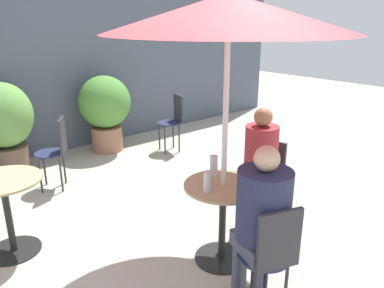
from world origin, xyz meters
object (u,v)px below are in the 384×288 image
at_px(bistro_chair_1, 266,176).
at_px(umbrella, 228,14).
at_px(beer_glass_1, 246,179).
at_px(cafe_table_far, 6,204).
at_px(potted_plant_1, 105,107).
at_px(potted_plant_0, 4,122).
at_px(seated_person_1, 260,160).
at_px(seated_person_0, 262,216).
at_px(beer_glass_0, 207,182).
at_px(bistro_chair_2, 57,147).
at_px(bistro_chair_0, 271,252).
at_px(bistro_chair_4, 174,117).
at_px(beer_glass_2, 214,166).
at_px(cafe_table_near, 223,209).

height_order(bistro_chair_1, umbrella, umbrella).
relative_size(bistro_chair_1, beer_glass_1, 5.42).
xyz_separation_m(cafe_table_far, potted_plant_1, (1.99, 1.92, 0.22)).
bearing_deg(bistro_chair_1, beer_glass_1, -75.42).
bearing_deg(potted_plant_0, cafe_table_far, -105.29).
height_order(seated_person_1, beer_glass_1, seated_person_1).
distance_m(cafe_table_far, seated_person_0, 2.21).
height_order(bistro_chair_1, beer_glass_1, bistro_chair_1).
relative_size(beer_glass_0, potted_plant_0, 0.13).
relative_size(bistro_chair_2, umbrella, 0.41).
relative_size(bistro_chair_0, bistro_chair_2, 1.00).
height_order(cafe_table_far, bistro_chair_2, bistro_chair_2).
distance_m(beer_glass_1, umbrella, 1.26).
height_order(bistro_chair_0, potted_plant_1, potted_plant_1).
xyz_separation_m(bistro_chair_4, beer_glass_2, (-1.38, -2.35, 0.27)).
relative_size(cafe_table_near, seated_person_0, 0.57).
xyz_separation_m(cafe_table_near, bistro_chair_4, (1.43, 2.53, 0.06)).
relative_size(beer_glass_1, beer_glass_2, 0.87).
bearing_deg(bistro_chair_4, cafe_table_far, -51.35).
distance_m(seated_person_1, potted_plant_0, 3.47).
distance_m(potted_plant_0, potted_plant_1, 1.45).
height_order(bistro_chair_1, bistro_chair_4, same).
bearing_deg(bistro_chair_0, beer_glass_2, -89.61).
bearing_deg(potted_plant_0, bistro_chair_1, -63.83).
height_order(cafe_table_near, beer_glass_1, beer_glass_1).
distance_m(bistro_chair_2, bistro_chair_4, 1.94).
relative_size(cafe_table_near, bistro_chair_0, 0.80).
xyz_separation_m(cafe_table_far, beer_glass_0, (1.17, -1.31, 0.31)).
bearing_deg(cafe_table_far, cafe_table_near, -43.63).
relative_size(potted_plant_1, umbrella, 0.54).
relative_size(bistro_chair_2, seated_person_1, 0.71).
relative_size(cafe_table_near, cafe_table_far, 1.00).
bearing_deg(cafe_table_far, potted_plant_1, 44.07).
bearing_deg(bistro_chair_1, seated_person_0, -63.47).
relative_size(bistro_chair_1, seated_person_1, 0.71).
xyz_separation_m(beer_glass_2, umbrella, (-0.06, -0.18, 1.23)).
distance_m(bistro_chair_2, seated_person_0, 2.92).
bearing_deg(beer_glass_1, cafe_table_far, 134.95).
bearing_deg(beer_glass_1, seated_person_0, -126.01).
xyz_separation_m(seated_person_0, seated_person_1, (0.79, 0.68, 0.01)).
xyz_separation_m(seated_person_0, umbrella, (0.20, 0.56, 1.30)).
distance_m(cafe_table_near, seated_person_1, 0.66).
xyz_separation_m(beer_glass_2, potted_plant_0, (-0.88, 3.10, -0.10)).
xyz_separation_m(bistro_chair_1, bistro_chair_4, (0.71, 2.39, 0.00)).
relative_size(bistro_chair_2, beer_glass_2, 4.74).
bearing_deg(seated_person_0, beer_glass_2, -89.55).
distance_m(cafe_table_far, bistro_chair_4, 3.06).
bearing_deg(bistro_chair_4, cafe_table_near, -14.67).
distance_m(cafe_table_near, bistro_chair_1, 0.74).
bearing_deg(seated_person_1, cafe_table_near, -90.00).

